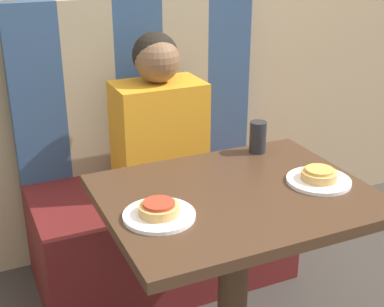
# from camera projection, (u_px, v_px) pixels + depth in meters

# --- Properties ---
(booth_seat) EXTENTS (1.09, 0.57, 0.46)m
(booth_seat) POSITION_uv_depth(u_px,v_px,m) (162.00, 229.00, 2.37)
(booth_seat) COLOR #5B1919
(booth_seat) RESTS_ON ground_plane
(booth_backrest) EXTENTS (1.09, 0.07, 0.75)m
(booth_backrest) POSITION_uv_depth(u_px,v_px,m) (138.00, 84.00, 2.35)
(booth_backrest) COLOR navy
(booth_backrest) RESTS_ON booth_seat
(dining_table) EXTENTS (0.81, 0.64, 0.71)m
(dining_table) POSITION_uv_depth(u_px,v_px,m) (235.00, 225.00, 1.68)
(dining_table) COLOR #422B1C
(dining_table) RESTS_ON ground_plane
(person) EXTENTS (0.36, 0.23, 0.64)m
(person) POSITION_uv_depth(u_px,v_px,m) (158.00, 116.00, 2.17)
(person) COLOR orange
(person) RESTS_ON booth_seat
(plate_left) EXTENTS (0.20, 0.20, 0.01)m
(plate_left) POSITION_uv_depth(u_px,v_px,m) (159.00, 215.00, 1.49)
(plate_left) COLOR white
(plate_left) RESTS_ON dining_table
(plate_right) EXTENTS (0.20, 0.20, 0.01)m
(plate_right) POSITION_uv_depth(u_px,v_px,m) (319.00, 181.00, 1.70)
(plate_right) COLOR white
(plate_right) RESTS_ON dining_table
(pizza_left) EXTENTS (0.11, 0.11, 0.04)m
(pizza_left) POSITION_uv_depth(u_px,v_px,m) (159.00, 208.00, 1.48)
(pizza_left) COLOR tan
(pizza_left) RESTS_ON plate_left
(pizza_right) EXTENTS (0.11, 0.11, 0.04)m
(pizza_right) POSITION_uv_depth(u_px,v_px,m) (319.00, 174.00, 1.69)
(pizza_right) COLOR tan
(pizza_right) RESTS_ON plate_right
(drinking_cup) EXTENTS (0.06, 0.06, 0.11)m
(drinking_cup) POSITION_uv_depth(u_px,v_px,m) (258.00, 137.00, 1.91)
(drinking_cup) COLOR #232328
(drinking_cup) RESTS_ON dining_table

